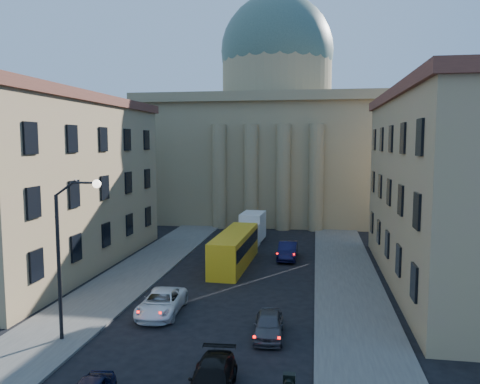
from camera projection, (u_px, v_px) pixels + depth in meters
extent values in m
cube|color=#504E49|center=(120.00, 284.00, 35.29)|extent=(5.00, 60.00, 0.15)
cube|color=#504E49|center=(351.00, 296.00, 32.58)|extent=(5.00, 60.00, 0.15)
cube|color=#8C7A56|center=(276.00, 161.00, 70.41)|extent=(34.00, 26.00, 16.00)
cube|color=#8C7A56|center=(276.00, 104.00, 69.53)|extent=(35.50, 27.50, 1.20)
cylinder|color=#8C7A56|center=(277.00, 80.00, 69.15)|extent=(16.00, 16.00, 8.00)
sphere|color=#4E6959|center=(277.00, 52.00, 68.73)|extent=(16.40, 16.40, 16.40)
cube|color=#8C7A56|center=(139.00, 177.00, 72.05)|extent=(13.00, 13.00, 11.00)
cone|color=brown|center=(138.00, 128.00, 71.27)|extent=(26.02, 26.02, 4.00)
cube|color=#8C7A56|center=(425.00, 180.00, 65.36)|extent=(13.00, 13.00, 11.00)
cone|color=brown|center=(427.00, 126.00, 64.57)|extent=(26.02, 26.02, 4.00)
cylinder|color=#8C7A56|center=(219.00, 177.00, 58.56)|extent=(1.80, 1.80, 13.00)
cylinder|color=#8C7A56|center=(251.00, 177.00, 57.92)|extent=(1.80, 1.80, 13.00)
cylinder|color=#8C7A56|center=(283.00, 177.00, 57.29)|extent=(1.80, 1.80, 13.00)
cylinder|color=#8C7A56|center=(316.00, 178.00, 56.65)|extent=(1.80, 1.80, 13.00)
cube|color=#A1815E|center=(43.00, 187.00, 39.84)|extent=(11.00, 26.00, 14.00)
cube|color=brown|center=(39.00, 100.00, 39.08)|extent=(11.60, 26.60, 0.80)
cube|color=#A1815E|center=(467.00, 193.00, 34.42)|extent=(11.00, 26.00, 14.00)
cube|color=brown|center=(472.00, 93.00, 33.66)|extent=(11.60, 26.60, 0.80)
cylinder|color=#FF0C05|center=(289.00, 382.00, 12.91)|extent=(0.20, 0.03, 0.20)
cylinder|color=black|center=(59.00, 269.00, 24.90)|extent=(0.20, 0.20, 8.00)
cylinder|color=black|center=(65.00, 188.00, 24.36)|extent=(1.30, 0.12, 0.96)
cylinder|color=black|center=(83.00, 183.00, 24.17)|extent=(1.30, 0.12, 0.12)
sphere|color=white|center=(97.00, 184.00, 24.05)|extent=(0.44, 0.44, 0.44)
imported|color=white|center=(161.00, 303.00, 29.33)|extent=(2.60, 5.24, 1.43)
imported|color=black|center=(212.00, 380.00, 19.85)|extent=(2.12, 4.68, 1.33)
imported|color=#434347|center=(269.00, 325.00, 25.87)|extent=(1.83, 4.07, 1.36)
imported|color=black|center=(288.00, 251.00, 43.23)|extent=(1.70, 4.80, 1.58)
cube|color=gold|center=(235.00, 249.00, 40.75)|extent=(2.77, 10.56, 2.95)
cube|color=black|center=(235.00, 244.00, 40.70)|extent=(2.80, 9.99, 1.05)
cylinder|color=black|center=(213.00, 271.00, 37.33)|extent=(0.32, 0.96, 0.95)
cylinder|color=black|center=(236.00, 273.00, 36.95)|extent=(0.32, 0.96, 0.95)
cylinder|color=black|center=(233.00, 250.00, 44.76)|extent=(0.32, 0.96, 0.95)
cylinder|color=black|center=(253.00, 251.00, 44.38)|extent=(0.32, 0.96, 0.95)
cube|color=silver|center=(248.00, 235.00, 48.56)|extent=(2.32, 2.41, 2.28)
cube|color=black|center=(246.00, 235.00, 47.46)|extent=(2.10, 0.23, 1.05)
cube|color=silver|center=(253.00, 226.00, 51.00)|extent=(2.51, 4.12, 2.95)
cylinder|color=black|center=(238.00, 242.00, 48.47)|extent=(0.31, 0.87, 0.86)
cylinder|color=black|center=(256.00, 243.00, 48.06)|extent=(0.31, 0.87, 0.86)
cylinder|color=black|center=(246.00, 235.00, 52.16)|extent=(0.31, 0.87, 0.86)
cylinder|color=black|center=(263.00, 236.00, 51.75)|extent=(0.31, 0.87, 0.86)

